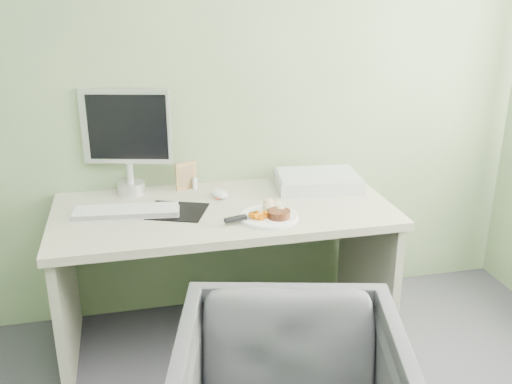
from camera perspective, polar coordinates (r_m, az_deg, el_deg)
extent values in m
plane|color=gray|center=(2.92, -4.82, 12.58)|extent=(3.50, 0.00, 3.50)
cube|color=beige|center=(2.73, -3.26, -1.92)|extent=(1.60, 0.75, 0.04)
cube|color=#A29E8A|center=(2.87, -18.44, -9.88)|extent=(0.04, 0.70, 0.69)
cube|color=#A29E8A|center=(3.09, 11.02, -6.96)|extent=(0.04, 0.70, 0.69)
cylinder|color=white|center=(2.58, 1.29, -2.54)|extent=(0.27, 0.27, 0.01)
cylinder|color=black|center=(2.56, 2.30, -2.20)|extent=(0.13, 0.13, 0.03)
ellipsoid|color=#A47E50|center=(2.63, 1.63, -1.16)|extent=(0.14, 0.11, 0.07)
cube|color=orange|center=(2.55, 0.22, -2.13)|extent=(0.09, 0.08, 0.05)
cube|color=silver|center=(2.58, 0.71, -2.17)|extent=(0.16, 0.07, 0.01)
cube|color=black|center=(2.52, -2.06, -2.70)|extent=(0.11, 0.05, 0.02)
cube|color=black|center=(2.69, -8.00, -1.90)|extent=(0.34, 0.32, 0.00)
cube|color=white|center=(2.69, -12.85, -1.86)|extent=(0.49, 0.19, 0.02)
ellipsoid|color=white|center=(2.83, -3.64, -0.18)|extent=(0.10, 0.13, 0.04)
cube|color=#AA814F|center=(2.95, -7.01, 1.62)|extent=(0.11, 0.05, 0.14)
cylinder|color=white|center=(2.96, -6.12, 0.78)|extent=(0.02, 0.02, 0.05)
cone|color=#8DC0E1|center=(2.95, -6.14, 1.41)|extent=(0.02, 0.02, 0.02)
cube|color=silver|center=(2.98, 6.18, 1.06)|extent=(0.46, 0.33, 0.07)
cylinder|color=silver|center=(2.95, -12.38, 0.42)|extent=(0.14, 0.14, 0.06)
cylinder|color=silver|center=(2.93, -12.49, 1.86)|extent=(0.04, 0.04, 0.10)
cube|color=silver|center=(2.89, -12.85, 6.41)|extent=(0.43, 0.14, 0.37)
cube|color=black|center=(2.86, -12.85, 6.31)|extent=(0.38, 0.10, 0.32)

